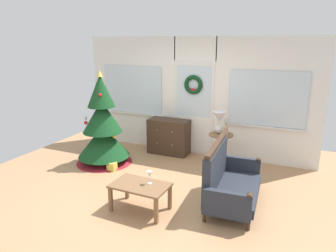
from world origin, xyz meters
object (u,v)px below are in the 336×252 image
at_px(dresser_cabinet, 169,136).
at_px(settee_sofa, 227,180).
at_px(flower_vase, 226,130).
at_px(table_lamp, 219,119).
at_px(gift_box, 112,166).
at_px(wine_glass, 150,175).
at_px(christmas_tree, 103,129).
at_px(coffee_table, 140,188).
at_px(side_table, 221,144).

height_order(dresser_cabinet, settee_sofa, settee_sofa).
xyz_separation_m(dresser_cabinet, flower_vase, (1.36, -0.36, 0.41)).
distance_m(dresser_cabinet, flower_vase, 1.47).
distance_m(dresser_cabinet, table_lamp, 1.36).
relative_size(dresser_cabinet, settee_sofa, 0.61).
bearing_deg(gift_box, wine_glass, -36.59).
height_order(christmas_tree, coffee_table, christmas_tree).
xyz_separation_m(christmas_tree, side_table, (2.27, 0.74, -0.23)).
bearing_deg(coffee_table, gift_box, 138.67).
xyz_separation_m(wine_glass, gift_box, (-1.35, 1.00, -0.47)).
height_order(flower_vase, wine_glass, flower_vase).
xyz_separation_m(coffee_table, gift_box, (-1.23, 1.08, -0.27)).
height_order(table_lamp, gift_box, table_lamp).
relative_size(coffee_table, gift_box, 5.29).
xyz_separation_m(settee_sofa, wine_glass, (-1.01, -0.67, 0.18)).
relative_size(settee_sofa, flower_vase, 4.23).
relative_size(dresser_cabinet, flower_vase, 2.57).
xyz_separation_m(christmas_tree, coffee_table, (1.62, -1.38, -0.36)).
bearing_deg(flower_vase, gift_box, -153.67).
height_order(side_table, flower_vase, flower_vase).
height_order(side_table, table_lamp, table_lamp).
bearing_deg(settee_sofa, table_lamp, 110.61).
xyz_separation_m(dresser_cabinet, coffee_table, (0.61, -2.43, -0.04)).
relative_size(table_lamp, gift_box, 2.72).
relative_size(wine_glass, gift_box, 1.20).
distance_m(side_table, flower_vase, 0.33).
bearing_deg(side_table, christmas_tree, -161.82).
distance_m(christmas_tree, table_lamp, 2.36).
height_order(settee_sofa, flower_vase, flower_vase).
distance_m(christmas_tree, wine_glass, 2.17).
height_order(coffee_table, wine_glass, wine_glass).
relative_size(table_lamp, wine_glass, 2.26).
bearing_deg(side_table, coffee_table, -106.97).
xyz_separation_m(table_lamp, coffee_table, (-0.59, -2.17, -0.61)).
distance_m(settee_sofa, coffee_table, 1.35).
bearing_deg(dresser_cabinet, table_lamp, -12.42).
bearing_deg(gift_box, side_table, 28.94).
bearing_deg(settee_sofa, christmas_tree, 167.06).
xyz_separation_m(dresser_cabinet, table_lamp, (1.20, -0.26, 0.58)).
relative_size(christmas_tree, settee_sofa, 1.28).
bearing_deg(settee_sofa, wine_glass, -146.46).
relative_size(dresser_cabinet, table_lamp, 2.05).
bearing_deg(christmas_tree, table_lamp, 19.56).
bearing_deg(dresser_cabinet, flower_vase, -15.00).
relative_size(dresser_cabinet, side_table, 1.32).
height_order(table_lamp, wine_glass, table_lamp).
bearing_deg(table_lamp, christmas_tree, -160.44).
height_order(flower_vase, coffee_table, flower_vase).
height_order(coffee_table, gift_box, coffee_table).
bearing_deg(coffee_table, dresser_cabinet, 104.13).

